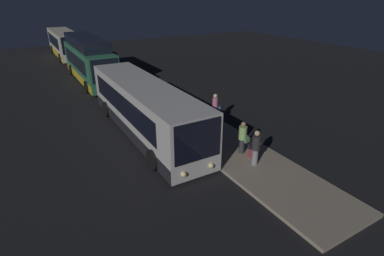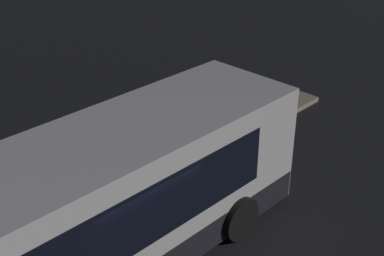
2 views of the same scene
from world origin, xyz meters
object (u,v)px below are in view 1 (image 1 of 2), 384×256
passenger_waiting (243,137)px  suitcase (253,152)px  trash_bin (195,108)px  bus_second (89,61)px  passenger_boarding (256,147)px  passenger_with_bags (215,106)px  sign_post (178,107)px  bus_lead (144,109)px  bus_third (64,44)px

passenger_waiting → suitcase: 0.91m
suitcase → trash_bin: bearing=173.6°
bus_second → passenger_boarding: 20.35m
passenger_with_bags → suitcase: 5.13m
trash_bin → passenger_waiting: bearing=-8.2°
sign_post → passenger_boarding: bearing=12.6°
bus_lead → suitcase: bearing=29.5°
sign_post → passenger_waiting: bearing=18.4°
bus_second → passenger_boarding: (20.11, 3.02, -0.71)m
passenger_boarding → suitcase: bearing=49.1°
passenger_boarding → suitcase: passenger_boarding is taller
bus_lead → suitcase: size_ratio=13.57×
bus_second → sign_post: bus_second is taller
bus_second → bus_third: size_ratio=0.99×
bus_third → sign_post: 28.69m
bus_lead → bus_second: bearing=180.0°
passenger_with_bags → trash_bin: size_ratio=2.77×
bus_second → sign_post: (14.58, 1.78, -0.24)m
sign_post → suitcase: bearing=17.2°
passenger_with_bags → passenger_boarding: bearing=20.1°
suitcase → sign_post: size_ratio=0.39×
passenger_boarding → suitcase: 0.87m
bus_third → passenger_boarding: 34.31m
passenger_waiting → suitcase: passenger_waiting is taller
bus_third → passenger_with_bags: bearing=8.8°
bus_lead → bus_second: size_ratio=1.10×
passenger_waiting → trash_bin: (-6.21, 0.90, -0.60)m
passenger_waiting → passenger_with_bags: (-4.28, 1.24, 0.06)m
bus_second → passenger_with_bags: size_ratio=6.17×
passenger_boarding → trash_bin: bearing=72.4°
trash_bin → passenger_boarding: bearing=-8.4°
passenger_boarding → sign_post: (-5.53, -1.24, 0.47)m
bus_second → passenger_boarding: bearing=8.6°
bus_second → suitcase: 19.93m
passenger_waiting → bus_third: bearing=-92.8°
passenger_with_bags → bus_third: bearing=-136.4°
passenger_boarding → passenger_with_bags: passenger_with_bags is taller
sign_post → trash_bin: bearing=128.7°
bus_second → trash_bin: size_ratio=17.11×
passenger_boarding → trash_bin: passenger_boarding is taller
trash_bin → bus_third: bearing=-171.2°
suitcase → sign_post: (-5.02, -1.56, 1.10)m
bus_lead → trash_bin: (-0.98, 4.12, -1.03)m
suitcase → trash_bin: (-6.90, 0.78, -0.01)m
bus_third → bus_lead: bearing=-0.0°
bus_third → trash_bin: 27.10m
bus_second → trash_bin: bearing=18.0°
sign_post → trash_bin: sign_post is taller
passenger_waiting → suitcase: size_ratio=1.92×
bus_lead → bus_second: (-13.69, 0.00, 0.31)m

